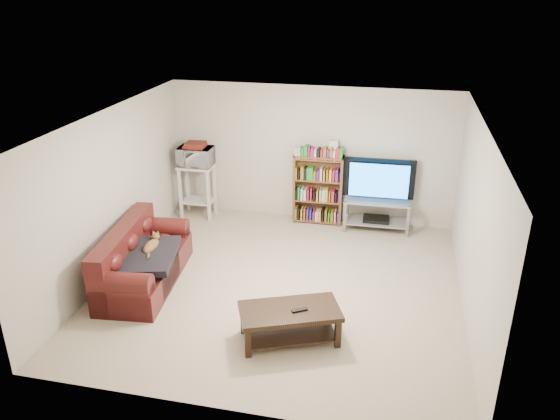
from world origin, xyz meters
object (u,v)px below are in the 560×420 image
(coffee_table, at_px, (290,318))
(tv_stand, at_px, (377,209))
(sofa, at_px, (140,264))
(bookshelf, at_px, (318,188))

(coffee_table, xyz_separation_m, tv_stand, (0.83, 3.43, 0.07))
(sofa, relative_size, coffee_table, 1.53)
(bookshelf, bearing_deg, tv_stand, -4.98)
(bookshelf, bearing_deg, sofa, -129.85)
(coffee_table, height_order, tv_stand, tv_stand)
(sofa, relative_size, tv_stand, 1.80)
(sofa, distance_m, tv_stand, 4.09)
(sofa, xyz_separation_m, coffee_table, (2.36, -0.87, 0.00))
(sofa, distance_m, bookshelf, 3.42)
(tv_stand, relative_size, bookshelf, 0.91)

